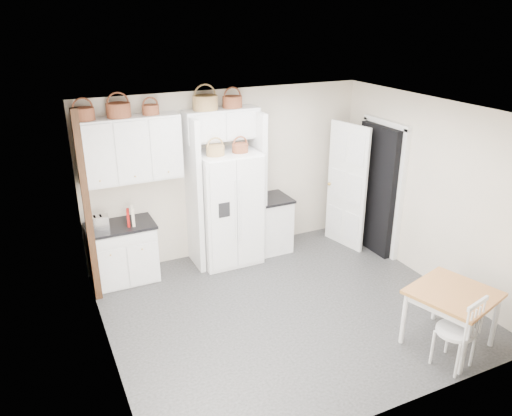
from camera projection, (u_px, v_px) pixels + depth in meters
floor at (287, 309)px, 6.59m from camera, size 4.50×4.50×0.00m
ceiling at (292, 113)px, 5.62m from camera, size 4.50×4.50×0.00m
wall_back at (227, 173)px, 7.79m from camera, size 4.50×0.00×4.50m
wall_left at (101, 254)px, 5.22m from camera, size 0.00×4.00×4.00m
wall_right at (430, 192)px, 7.00m from camera, size 0.00×4.00×4.00m
refrigerator at (228, 208)px, 7.59m from camera, size 0.90×0.73×1.75m
base_cab_left at (123, 254)px, 7.16m from camera, size 0.90×0.57×0.84m
base_cab_right at (272, 224)px, 8.11m from camera, size 0.49×0.59×0.86m
dining_table at (449, 318)px, 5.77m from camera, size 1.06×1.06×0.71m
windsor_chair at (456, 331)px, 5.40m from camera, size 0.52×0.49×0.90m
counter_left at (120, 226)px, 7.00m from camera, size 0.94×0.61×0.04m
counter_right at (272, 198)px, 7.95m from camera, size 0.53×0.63×0.04m
toaster at (98, 223)px, 6.81m from camera, size 0.30×0.20×0.20m
cookbook_red at (128, 218)px, 6.93m from camera, size 0.06×0.16×0.23m
cookbook_cream at (133, 216)px, 6.95m from camera, size 0.07×0.18×0.27m
basket_upper_a at (83, 114)px, 6.41m from camera, size 0.28×0.28×0.16m
basket_upper_b at (119, 110)px, 6.59m from camera, size 0.32×0.32×0.19m
basket_upper_c at (151, 110)px, 6.77m from camera, size 0.23×0.23×0.13m
basket_bridge_a at (205, 103)px, 7.06m from camera, size 0.36×0.36×0.20m
basket_bridge_b at (232, 102)px, 7.24m from camera, size 0.29×0.29×0.17m
basket_fridge_a at (215, 151)px, 7.07m from camera, size 0.26×0.26×0.14m
basket_fridge_b at (240, 148)px, 7.23m from camera, size 0.24×0.24×0.13m
upper_cabinet at (130, 149)px, 6.83m from camera, size 1.40×0.34×0.90m
bridge_cabinet at (221, 124)px, 7.28m from camera, size 1.12×0.34×0.45m
fridge_panel_left at (194, 195)px, 7.33m from camera, size 0.08×0.60×2.30m
fridge_panel_right at (256, 185)px, 7.73m from camera, size 0.08×0.60×2.30m
trim_post at (87, 210)px, 6.37m from camera, size 0.09×0.09×2.60m
doorway_void at (378, 190)px, 7.91m from camera, size 0.18×0.85×2.05m
door_slab at (347, 186)px, 8.04m from camera, size 0.21×0.79×2.05m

